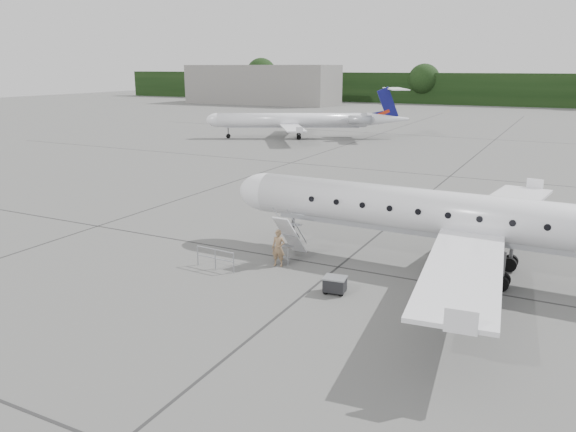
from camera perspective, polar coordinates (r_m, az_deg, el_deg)
The scene contains 9 objects.
ground at distance 24.93m, azimuth 12.26°, elevation -8.05°, with size 320.00×320.00×0.00m, color #5B5B58.
treeline at distance 152.53m, azimuth 25.58°, elevation 11.42°, with size 260.00×4.00×8.00m, color black.
terminal_building at distance 152.45m, azimuth -2.65°, elevation 13.20°, with size 40.00×14.00×10.00m, color slate.
main_regional_jet at distance 27.29m, azimuth 19.74°, elevation 1.93°, with size 30.11×21.68×7.72m, color silver, non-canonical shape.
airstair at distance 28.67m, azimuth 0.22°, elevation -2.06°, with size 0.85×2.17×2.42m, color silver, non-canonical shape.
passenger at distance 27.73m, azimuth -0.98°, elevation -3.27°, with size 0.68×0.44×1.86m, color #826547.
safety_railing at distance 27.67m, azimuth -7.40°, elevation -4.38°, with size 2.20×0.08×1.00m, color gray, non-canonical shape.
baggage_cart at distance 24.72m, azimuth 4.78°, elevation -6.94°, with size 0.93×0.75×0.80m, color black, non-canonical shape.
bg_regional_left at distance 77.89m, azimuth 0.39°, elevation 10.41°, with size 26.22×18.87×6.88m, color silver, non-canonical shape.
Camera 1 is at (5.56, -22.33, 9.59)m, focal length 35.00 mm.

